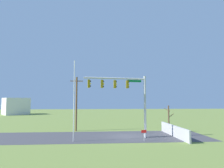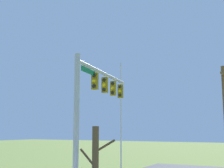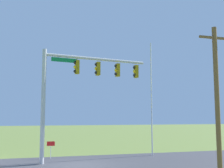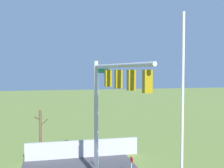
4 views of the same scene
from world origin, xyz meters
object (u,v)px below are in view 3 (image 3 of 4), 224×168
at_px(flagpole, 151,98).
at_px(utility_pole, 217,95).
at_px(signal_mast, 79,81).
at_px(open_sign, 51,146).

height_order(flagpole, utility_pole, flagpole).
bearing_deg(signal_mast, flagpole, -166.94).
distance_m(flagpole, open_sign, 8.50).
relative_size(signal_mast, flagpole, 0.85).
bearing_deg(utility_pole, flagpole, -86.21).
relative_size(flagpole, utility_pole, 1.12).
bearing_deg(flagpole, signal_mast, 13.06).
bearing_deg(utility_pole, signal_mast, -42.93).
xyz_separation_m(signal_mast, flagpole, (-6.06, -1.41, -0.95)).
distance_m(signal_mast, open_sign, 5.14).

